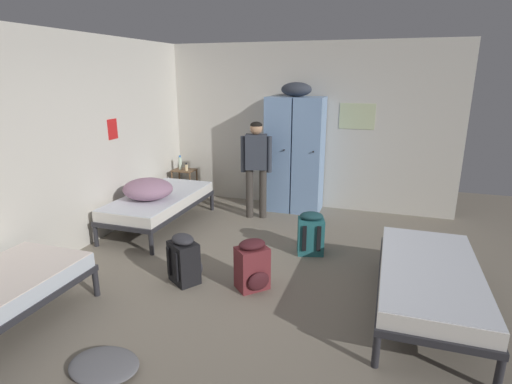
{
  "coord_description": "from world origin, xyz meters",
  "views": [
    {
      "loc": [
        1.33,
        -3.75,
        2.19
      ],
      "look_at": [
        0.0,
        0.29,
        0.95
      ],
      "focal_mm": 28.44,
      "sensor_mm": 36.0,
      "label": 1
    }
  ],
  "objects_px": {
    "clothes_pile_grey": "(104,365)",
    "shelf_unit": "(185,182)",
    "bed_right": "(429,277)",
    "lotion_bottle": "(186,167)",
    "bed_left_rear": "(160,202)",
    "backpack_maroon": "(253,266)",
    "water_bottle": "(180,163)",
    "backpack_teal": "(311,234)",
    "person_traveler": "(256,161)",
    "locker_bank": "(295,152)",
    "bedding_heap": "(148,189)",
    "backpack_black": "(185,260)"
  },
  "relations": [
    {
      "from": "person_traveler",
      "to": "bed_right",
      "type": "bearing_deg",
      "value": -40.83
    },
    {
      "from": "bedding_heap",
      "to": "clothes_pile_grey",
      "type": "height_order",
      "value": "bedding_heap"
    },
    {
      "from": "locker_bank",
      "to": "water_bottle",
      "type": "height_order",
      "value": "locker_bank"
    },
    {
      "from": "backpack_teal",
      "to": "person_traveler",
      "type": "bearing_deg",
      "value": 135.32
    },
    {
      "from": "water_bottle",
      "to": "bed_left_rear",
      "type": "bearing_deg",
      "value": -75.43
    },
    {
      "from": "shelf_unit",
      "to": "lotion_bottle",
      "type": "height_order",
      "value": "lotion_bottle"
    },
    {
      "from": "clothes_pile_grey",
      "to": "locker_bank",
      "type": "bearing_deg",
      "value": 83.34
    },
    {
      "from": "person_traveler",
      "to": "backpack_maroon",
      "type": "bearing_deg",
      "value": -72.75
    },
    {
      "from": "person_traveler",
      "to": "backpack_teal",
      "type": "height_order",
      "value": "person_traveler"
    },
    {
      "from": "bedding_heap",
      "to": "locker_bank",
      "type": "bearing_deg",
      "value": 43.16
    },
    {
      "from": "shelf_unit",
      "to": "lotion_bottle",
      "type": "xyz_separation_m",
      "value": [
        0.07,
        -0.04,
        0.28
      ]
    },
    {
      "from": "lotion_bottle",
      "to": "backpack_black",
      "type": "relative_size",
      "value": 0.25
    },
    {
      "from": "lotion_bottle",
      "to": "bed_right",
      "type": "bearing_deg",
      "value": -32.8
    },
    {
      "from": "clothes_pile_grey",
      "to": "lotion_bottle",
      "type": "bearing_deg",
      "value": 108.89
    },
    {
      "from": "lotion_bottle",
      "to": "bedding_heap",
      "type": "bearing_deg",
      "value": -83.91
    },
    {
      "from": "backpack_black",
      "to": "clothes_pile_grey",
      "type": "relative_size",
      "value": 0.98
    },
    {
      "from": "bed_left_rear",
      "to": "backpack_maroon",
      "type": "height_order",
      "value": "backpack_maroon"
    },
    {
      "from": "shelf_unit",
      "to": "clothes_pile_grey",
      "type": "distance_m",
      "value": 4.36
    },
    {
      "from": "bed_right",
      "to": "person_traveler",
      "type": "height_order",
      "value": "person_traveler"
    },
    {
      "from": "bedding_heap",
      "to": "shelf_unit",
      "type": "bearing_deg",
      "value": 98.59
    },
    {
      "from": "lotion_bottle",
      "to": "backpack_maroon",
      "type": "height_order",
      "value": "lotion_bottle"
    },
    {
      "from": "person_traveler",
      "to": "bed_left_rear",
      "type": "bearing_deg",
      "value": -146.3
    },
    {
      "from": "person_traveler",
      "to": "clothes_pile_grey",
      "type": "bearing_deg",
      "value": -90.37
    },
    {
      "from": "backpack_black",
      "to": "backpack_teal",
      "type": "height_order",
      "value": "same"
    },
    {
      "from": "shelf_unit",
      "to": "bed_right",
      "type": "distance_m",
      "value": 4.58
    },
    {
      "from": "clothes_pile_grey",
      "to": "backpack_maroon",
      "type": "bearing_deg",
      "value": 65.99
    },
    {
      "from": "shelf_unit",
      "to": "bedding_heap",
      "type": "xyz_separation_m",
      "value": [
        0.22,
        -1.48,
        0.29
      ]
    },
    {
      "from": "backpack_black",
      "to": "backpack_maroon",
      "type": "bearing_deg",
      "value": 6.87
    },
    {
      "from": "lotion_bottle",
      "to": "person_traveler",
      "type": "bearing_deg",
      "value": -15.39
    },
    {
      "from": "water_bottle",
      "to": "backpack_teal",
      "type": "height_order",
      "value": "water_bottle"
    },
    {
      "from": "bed_right",
      "to": "backpack_black",
      "type": "height_order",
      "value": "backpack_black"
    },
    {
      "from": "backpack_maroon",
      "to": "water_bottle",
      "type": "bearing_deg",
      "value": 130.77
    },
    {
      "from": "backpack_maroon",
      "to": "lotion_bottle",
      "type": "bearing_deg",
      "value": 129.46
    },
    {
      "from": "backpack_teal",
      "to": "bed_right",
      "type": "bearing_deg",
      "value": -37.28
    },
    {
      "from": "locker_bank",
      "to": "clothes_pile_grey",
      "type": "distance_m",
      "value": 4.36
    },
    {
      "from": "clothes_pile_grey",
      "to": "shelf_unit",
      "type": "bearing_deg",
      "value": 109.59
    },
    {
      "from": "backpack_black",
      "to": "bed_left_rear",
      "type": "bearing_deg",
      "value": 129.33
    },
    {
      "from": "shelf_unit",
      "to": "water_bottle",
      "type": "relative_size",
      "value": 2.33
    },
    {
      "from": "water_bottle",
      "to": "lotion_bottle",
      "type": "bearing_deg",
      "value": -21.8
    },
    {
      "from": "backpack_black",
      "to": "backpack_maroon",
      "type": "height_order",
      "value": "same"
    },
    {
      "from": "bed_right",
      "to": "clothes_pile_grey",
      "type": "relative_size",
      "value": 3.39
    },
    {
      "from": "bed_right",
      "to": "water_bottle",
      "type": "relative_size",
      "value": 7.75
    },
    {
      "from": "locker_bank",
      "to": "lotion_bottle",
      "type": "relative_size",
      "value": 15.24
    },
    {
      "from": "bed_right",
      "to": "clothes_pile_grey",
      "type": "distance_m",
      "value": 2.91
    },
    {
      "from": "water_bottle",
      "to": "backpack_black",
      "type": "height_order",
      "value": "water_bottle"
    },
    {
      "from": "lotion_bottle",
      "to": "locker_bank",
      "type": "bearing_deg",
      "value": 5.33
    },
    {
      "from": "bed_left_rear",
      "to": "person_traveler",
      "type": "relative_size",
      "value": 1.26
    },
    {
      "from": "shelf_unit",
      "to": "bed_right",
      "type": "height_order",
      "value": "shelf_unit"
    },
    {
      "from": "bed_left_rear",
      "to": "lotion_bottle",
      "type": "distance_m",
      "value": 1.25
    },
    {
      "from": "water_bottle",
      "to": "lotion_bottle",
      "type": "distance_m",
      "value": 0.17
    }
  ]
}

